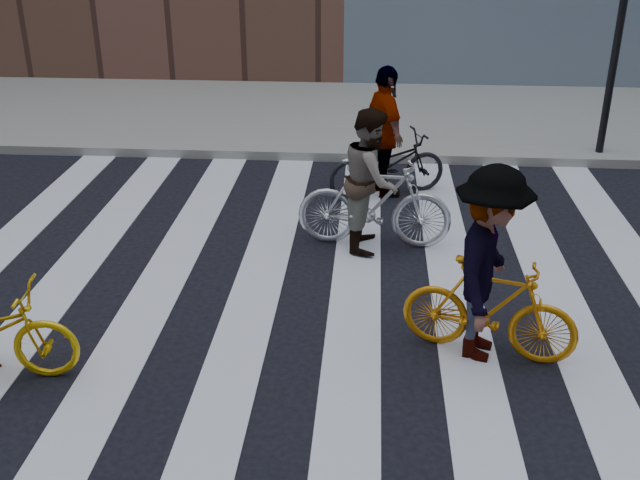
# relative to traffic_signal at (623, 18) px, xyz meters

# --- Properties ---
(ground) EXTENTS (100.00, 100.00, 0.00)m
(ground) POSITION_rel_traffic_signal_xyz_m (-4.40, -5.32, -2.28)
(ground) COLOR black
(ground) RESTS_ON ground
(sidewalk_far) EXTENTS (100.00, 5.00, 0.15)m
(sidewalk_far) POSITION_rel_traffic_signal_xyz_m (-4.40, 2.18, -2.20)
(sidewalk_far) COLOR gray
(sidewalk_far) RESTS_ON ground
(zebra_crosswalk) EXTENTS (8.25, 10.00, 0.01)m
(zebra_crosswalk) POSITION_rel_traffic_signal_xyz_m (-4.40, -5.32, -2.27)
(zebra_crosswalk) COLOR silver
(zebra_crosswalk) RESTS_ON ground
(traffic_signal) EXTENTS (0.22, 0.42, 3.33)m
(traffic_signal) POSITION_rel_traffic_signal_xyz_m (0.00, 0.00, 0.00)
(traffic_signal) COLOR black
(traffic_signal) RESTS_ON ground
(bike_silver_mid) EXTENTS (1.91, 0.65, 1.13)m
(bike_silver_mid) POSITION_rel_traffic_signal_xyz_m (-3.67, -3.46, -1.71)
(bike_silver_mid) COLOR silver
(bike_silver_mid) RESTS_ON ground
(bike_yellow_right) EXTENTS (1.70, 0.89, 0.98)m
(bike_yellow_right) POSITION_rel_traffic_signal_xyz_m (-2.58, -5.80, -1.79)
(bike_yellow_right) COLOR orange
(bike_yellow_right) RESTS_ON ground
(bike_dark_rear) EXTENTS (1.86, 1.21, 0.92)m
(bike_dark_rear) POSITION_rel_traffic_signal_xyz_m (-3.49, -1.72, -1.82)
(bike_dark_rear) COLOR black
(bike_dark_rear) RESTS_ON ground
(rider_mid) EXTENTS (0.71, 0.89, 1.75)m
(rider_mid) POSITION_rel_traffic_signal_xyz_m (-3.72, -3.46, -1.41)
(rider_mid) COLOR slate
(rider_mid) RESTS_ON ground
(rider_right) EXTENTS (1.01, 1.36, 1.88)m
(rider_right) POSITION_rel_traffic_signal_xyz_m (-2.63, -5.80, -1.34)
(rider_right) COLOR slate
(rider_right) RESTS_ON ground
(rider_rear) EXTENTS (0.83, 1.19, 1.87)m
(rider_rear) POSITION_rel_traffic_signal_xyz_m (-3.54, -1.72, -1.34)
(rider_rear) COLOR slate
(rider_rear) RESTS_ON ground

